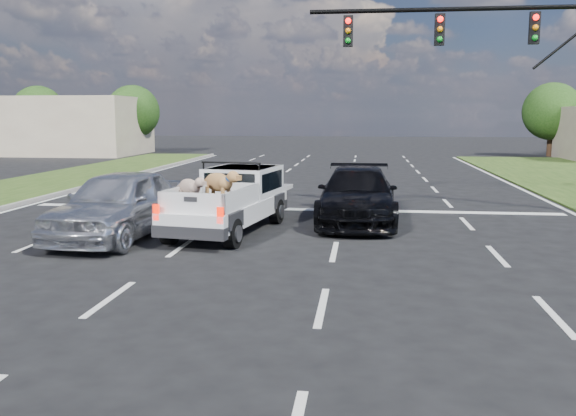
{
  "coord_description": "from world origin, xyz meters",
  "views": [
    {
      "loc": [
        2.36,
        -9.24,
        2.99
      ],
      "look_at": [
        0.96,
        2.0,
        1.27
      ],
      "focal_mm": 38.0,
      "sensor_mm": 36.0,
      "label": 1
    }
  ],
  "objects_px": {
    "pickup_truck": "(231,199)",
    "black_coupe": "(357,195)",
    "traffic_signal": "(526,58)",
    "silver_sedan": "(119,204)"
  },
  "relations": [
    {
      "from": "pickup_truck",
      "to": "black_coupe",
      "type": "bearing_deg",
      "value": 37.94
    },
    {
      "from": "traffic_signal",
      "to": "silver_sedan",
      "type": "bearing_deg",
      "value": -152.53
    },
    {
      "from": "traffic_signal",
      "to": "silver_sedan",
      "type": "height_order",
      "value": "traffic_signal"
    },
    {
      "from": "pickup_truck",
      "to": "silver_sedan",
      "type": "xyz_separation_m",
      "value": [
        -2.54,
        -1.18,
        -0.0
      ]
    },
    {
      "from": "traffic_signal",
      "to": "silver_sedan",
      "type": "xyz_separation_m",
      "value": [
        -10.78,
        -5.61,
        -3.88
      ]
    },
    {
      "from": "pickup_truck",
      "to": "black_coupe",
      "type": "xyz_separation_m",
      "value": [
        3.24,
        1.78,
        -0.08
      ]
    },
    {
      "from": "traffic_signal",
      "to": "pickup_truck",
      "type": "height_order",
      "value": "traffic_signal"
    },
    {
      "from": "traffic_signal",
      "to": "black_coupe",
      "type": "xyz_separation_m",
      "value": [
        -5.0,
        -2.64,
        -3.96
      ]
    },
    {
      "from": "traffic_signal",
      "to": "black_coupe",
      "type": "bearing_deg",
      "value": -152.11
    },
    {
      "from": "pickup_truck",
      "to": "black_coupe",
      "type": "relative_size",
      "value": 0.95
    }
  ]
}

